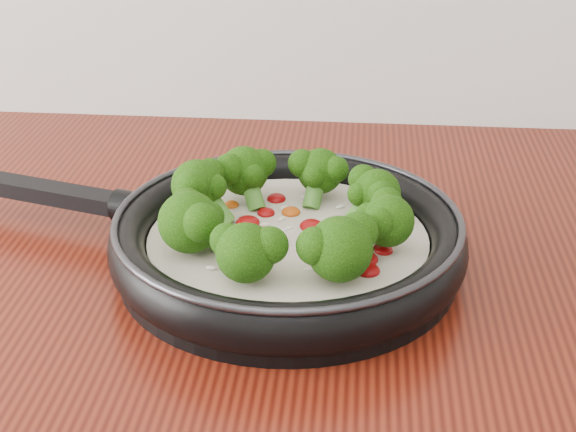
{
  "coord_description": "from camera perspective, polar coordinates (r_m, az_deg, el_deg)",
  "views": [
    {
      "loc": [
        0.12,
        0.5,
        1.27
      ],
      "look_at": [
        0.06,
        1.13,
        0.95
      ],
      "focal_mm": 53.31,
      "sensor_mm": 36.0,
      "label": 1
    }
  ],
  "objects": [
    {
      "name": "skillet",
      "position": [
        0.72,
        -0.28,
        -1.35
      ],
      "size": [
        0.49,
        0.37,
        0.08
      ],
      "color": "black",
      "rests_on": "counter"
    }
  ]
}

